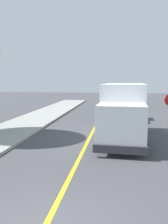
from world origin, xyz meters
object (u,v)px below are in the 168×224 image
(parked_car_near, at_px, (128,110))
(parked_car_far, at_px, (120,98))
(box_truck, at_px, (123,109))
(parked_car_mid, at_px, (118,103))
(parked_car_furthest, at_px, (120,95))

(parked_car_near, xyz_separation_m, parked_car_far, (-0.55, 13.77, 0.00))
(box_truck, xyz_separation_m, parked_car_near, (0.55, 7.18, -0.97))
(parked_car_mid, distance_m, parked_car_furthest, 13.47)
(box_truck, height_order, parked_car_furthest, box_truck)
(parked_car_mid, relative_size, parked_car_furthest, 0.98)
(box_truck, distance_m, parked_car_furthest, 27.27)
(parked_car_far, bearing_deg, parked_car_near, -87.71)
(parked_car_near, distance_m, parked_car_far, 13.78)
(box_truck, relative_size, parked_car_far, 1.65)
(parked_car_near, bearing_deg, box_truck, -94.36)
(parked_car_near, height_order, parked_car_furthest, same)
(parked_car_furthest, bearing_deg, parked_car_mid, -91.43)
(parked_car_mid, distance_m, parked_car_far, 7.16)
(box_truck, bearing_deg, parked_car_furthest, 89.87)
(parked_car_near, distance_m, parked_car_furthest, 20.09)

